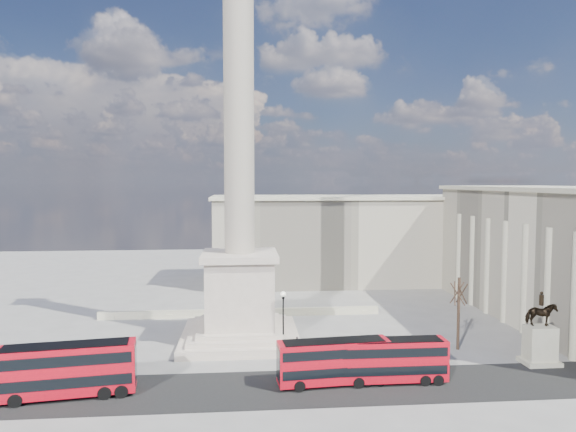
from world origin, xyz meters
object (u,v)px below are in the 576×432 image
(victorian_lamp, at_px, (283,316))
(pedestrian_walking, at_px, (347,357))
(red_bus_a, at_px, (67,370))
(pedestrian_standing, at_px, (542,351))
(nelsons_column, at_px, (240,235))
(equestrian_statue, at_px, (540,339))
(red_bus_b, at_px, (334,361))
(red_bus_c, at_px, (393,360))
(pedestrian_crossing, at_px, (297,343))

(victorian_lamp, relative_size, pedestrian_walking, 4.50)
(red_bus_a, height_order, pedestrian_standing, red_bus_a)
(nelsons_column, height_order, equestrian_statue, nelsons_column)
(red_bus_b, relative_size, victorian_lamp, 1.56)
(victorian_lamp, height_order, pedestrian_walking, victorian_lamp)
(red_bus_b, xyz_separation_m, red_bus_c, (5.67, 0.04, -0.03))
(nelsons_column, relative_size, equestrian_statue, 6.40)
(red_bus_b, distance_m, pedestrian_crossing, 10.74)
(red_bus_b, distance_m, pedestrian_standing, 24.28)
(red_bus_b, bearing_deg, pedestrian_standing, 6.72)
(red_bus_a, xyz_separation_m, equestrian_statue, (46.98, 4.46, 0.15))
(nelsons_column, bearing_deg, equestrian_statue, -18.89)
(equestrian_statue, height_order, pedestrian_walking, equestrian_statue)
(pedestrian_walking, xyz_separation_m, pedestrian_crossing, (-4.87, 4.95, 0.01))
(red_bus_c, bearing_deg, pedestrian_standing, 15.37)
(equestrian_statue, relative_size, pedestrian_walking, 5.04)
(equestrian_statue, distance_m, pedestrian_standing, 2.42)
(nelsons_column, bearing_deg, red_bus_c, -44.57)
(nelsons_column, relative_size, pedestrian_walking, 32.30)
(pedestrian_crossing, bearing_deg, nelsons_column, 49.54)
(red_bus_a, height_order, red_bus_c, red_bus_a)
(victorian_lamp, xyz_separation_m, equestrian_statue, (26.81, -6.16, -1.41))
(equestrian_statue, xyz_separation_m, pedestrian_crossing, (-25.19, 6.67, -1.90))
(red_bus_a, bearing_deg, equestrian_statue, -2.55)
(red_bus_a, distance_m, red_bus_c, 29.98)
(red_bus_b, height_order, pedestrian_crossing, red_bus_b)
(red_bus_c, relative_size, pedestrian_crossing, 6.74)
(red_bus_a, relative_size, equestrian_statue, 1.56)
(red_bus_c, bearing_deg, red_bus_a, -178.35)
(equestrian_statue, bearing_deg, pedestrian_walking, 175.16)
(equestrian_statue, bearing_deg, red_bus_b, -170.83)
(nelsons_column, relative_size, red_bus_a, 4.10)
(pedestrian_crossing, bearing_deg, red_bus_a, 109.24)
(red_bus_a, xyz_separation_m, red_bus_c, (29.96, 0.84, -0.30))
(red_bus_b, distance_m, pedestrian_walking, 6.07)
(equestrian_statue, bearing_deg, red_bus_c, -167.97)
(victorian_lamp, bearing_deg, red_bus_b, -67.25)
(pedestrian_standing, bearing_deg, red_bus_a, -19.28)
(pedestrian_walking, bearing_deg, pedestrian_crossing, 118.64)
(victorian_lamp, height_order, pedestrian_standing, victorian_lamp)
(victorian_lamp, relative_size, pedestrian_standing, 3.70)
(equestrian_statue, bearing_deg, pedestrian_crossing, 165.16)
(red_bus_b, bearing_deg, red_bus_a, 176.74)
(red_bus_a, relative_size, pedestrian_crossing, 7.82)
(pedestrian_crossing, bearing_deg, equestrian_statue, -112.67)
(red_bus_a, distance_m, victorian_lamp, 22.85)
(nelsons_column, relative_size, red_bus_b, 4.61)
(red_bus_c, xyz_separation_m, victorian_lamp, (-9.79, 9.79, 1.86))
(red_bus_a, height_order, pedestrian_crossing, red_bus_a)
(equestrian_statue, height_order, pedestrian_standing, equestrian_statue)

